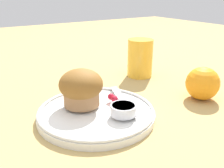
{
  "coord_description": "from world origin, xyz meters",
  "views": [
    {
      "loc": [
        0.41,
        -0.25,
        0.25
      ],
      "look_at": [
        -0.02,
        0.03,
        0.06
      ],
      "focal_mm": 40.0,
      "sensor_mm": 36.0,
      "label": 1
    }
  ],
  "objects": [
    {
      "name": "plate",
      "position": [
        0.0,
        -0.02,
        0.01
      ],
      "size": [
        0.25,
        0.25,
        0.02
      ],
      "color": "white",
      "rests_on": "ground_plane"
    },
    {
      "name": "butter_knife",
      "position": [
        0.0,
        0.04,
        0.02
      ],
      "size": [
        0.15,
        0.07,
        0.0
      ],
      "rotation": [
        0.0,
        0.0,
        -0.33
      ],
      "color": "silver",
      "rests_on": "plate"
    },
    {
      "name": "ground_plane",
      "position": [
        0.0,
        0.0,
        0.0
      ],
      "size": [
        3.0,
        3.0,
        0.0
      ],
      "primitive_type": "plane",
      "color": "tan"
    },
    {
      "name": "orange_fruit",
      "position": [
        0.06,
        0.24,
        0.04
      ],
      "size": [
        0.08,
        0.08,
        0.08
      ],
      "color": "orange",
      "rests_on": "ground_plane"
    },
    {
      "name": "juice_glass",
      "position": [
        -0.16,
        0.22,
        0.06
      ],
      "size": [
        0.08,
        0.08,
        0.11
      ],
      "color": "gold",
      "rests_on": "ground_plane"
    },
    {
      "name": "berry_pair",
      "position": [
        -0.01,
        0.03,
        0.03
      ],
      "size": [
        0.03,
        0.01,
        0.01
      ],
      "color": "#B7192D",
      "rests_on": "plate"
    },
    {
      "name": "cream_ramekin",
      "position": [
        0.05,
        0.01,
        0.03
      ],
      "size": [
        0.05,
        0.05,
        0.02
      ],
      "color": "silver",
      "rests_on": "plate"
    },
    {
      "name": "muffin",
      "position": [
        -0.03,
        -0.04,
        0.06
      ],
      "size": [
        0.09,
        0.09,
        0.08
      ],
      "color": "#9E7047",
      "rests_on": "plate"
    }
  ]
}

